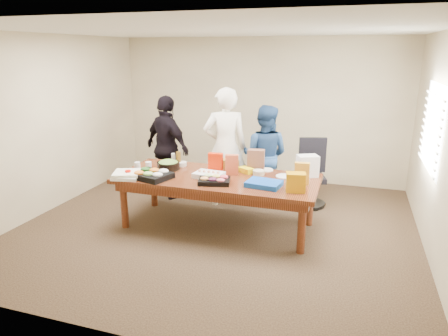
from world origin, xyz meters
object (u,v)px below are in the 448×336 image
(person_center, at_px, (225,147))
(salad_bowl, at_px, (168,166))
(office_chair, at_px, (310,175))
(conference_table, at_px, (218,202))
(person_right, at_px, (264,155))
(sheet_cake, at_px, (209,175))

(person_center, xyz_separation_m, salad_bowl, (-0.64, -0.77, -0.15))
(office_chair, bearing_deg, conference_table, -149.92)
(salad_bowl, bearing_deg, conference_table, -8.71)
(person_center, relative_size, person_right, 1.17)
(office_chair, relative_size, person_right, 0.64)
(office_chair, height_order, person_right, person_right)
(person_center, bearing_deg, salad_bowl, 27.29)
(sheet_cake, xyz_separation_m, salad_bowl, (-0.71, 0.19, 0.02))
(person_right, xyz_separation_m, sheet_cake, (-0.52, -1.20, -0.03))
(conference_table, bearing_deg, salad_bowl, 171.29)
(person_center, height_order, salad_bowl, person_center)
(conference_table, bearing_deg, person_right, 69.80)
(sheet_cake, bearing_deg, person_right, 72.73)
(office_chair, bearing_deg, person_center, 177.37)
(office_chair, bearing_deg, sheet_cake, -150.93)
(person_right, bearing_deg, person_center, 24.87)
(person_center, bearing_deg, conference_table, 78.24)
(conference_table, bearing_deg, sheet_cake, -147.89)
(conference_table, relative_size, sheet_cake, 7.18)
(person_right, bearing_deg, salad_bowl, 41.88)
(person_right, relative_size, salad_bowl, 4.83)
(person_right, height_order, salad_bowl, person_right)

